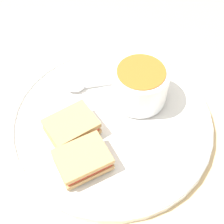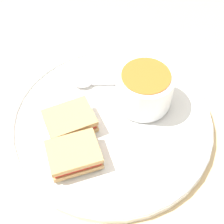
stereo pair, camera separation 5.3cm
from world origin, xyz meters
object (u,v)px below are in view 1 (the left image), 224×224
at_px(soup_bowl, 140,85).
at_px(spoon, 81,86).
at_px(sandwich_half_far, 83,160).
at_px(sandwich_half_near, 72,127).

relative_size(soup_bowl, spoon, 0.81).
height_order(soup_bowl, sandwich_half_far, soup_bowl).
relative_size(spoon, sandwich_half_near, 1.22).
bearing_deg(spoon, sandwich_half_far, 83.08).
xyz_separation_m(soup_bowl, spoon, (-0.11, 0.01, -0.03)).
relative_size(soup_bowl, sandwich_half_far, 0.99).
bearing_deg(sandwich_half_near, soup_bowl, 39.36).
distance_m(spoon, sandwich_half_far, 0.16).
height_order(soup_bowl, spoon, soup_bowl).
bearing_deg(sandwich_half_near, spoon, 90.77).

